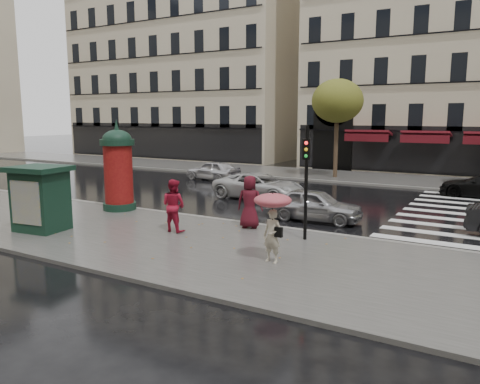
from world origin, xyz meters
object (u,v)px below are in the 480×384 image
Objects in this scene: man_burgundy at (250,202)px; car_silver at (315,205)px; car_white at (259,186)px; woman_red at (174,205)px; car_far_silver at (213,170)px; morris_column at (118,167)px; traffic_light at (306,172)px; newsstand at (41,198)px; woman_umbrella at (273,216)px.

man_burgundy is 0.51× the size of car_silver.
woman_red is at bearing -173.32° from car_white.
man_burgundy reaches higher than car_far_silver.
morris_column is 1.02× the size of car_far_silver.
morris_column is 1.05× the size of traffic_light.
car_far_silver is (-10.30, 8.04, 0.01)m from car_silver.
newsstand is 0.49× the size of car_white.
woman_red is 5.86m from car_silver.
car_white is (3.75, 6.10, -1.35)m from morris_column.
morris_column is 4.30m from newsstand.
car_silver is at bearing 41.92° from newsstand.
newsstand is (-4.22, -2.28, 0.25)m from woman_red.
car_white is 1.24× the size of car_far_silver.
morris_column is (-4.58, 1.94, 0.95)m from woman_red.
car_white is at bearing 58.40° from morris_column.
car_silver is 0.99× the size of car_far_silver.
woman_red is 0.49× the size of car_silver.
woman_red reaches higher than car_far_silver.
man_burgundy reaches higher than woman_red.
woman_red is 2.78m from man_burgundy.
traffic_light reaches higher than car_silver.
car_white is 7.57m from car_far_silver.
morris_column is at bearing 159.83° from woman_umbrella.
car_white is at bearing 49.26° from car_silver.
morris_column is at bearing -16.53° from man_burgundy.
woman_red is at bearing -22.99° from morris_column.
newsstand reaches higher than man_burgundy.
car_silver is (3.52, 4.67, -0.41)m from woman_red.
newsstand is at bearing 129.02° from car_silver.
morris_column reaches higher than woman_umbrella.
car_far_silver is (-6.78, 12.71, -0.40)m from woman_red.
newsstand is (-8.72, -3.55, -1.10)m from traffic_light.
morris_column is 1.70× the size of newsstand.
morris_column reaches higher than woman_red.
man_burgundy is at bearing 33.12° from newsstand.
woman_umbrella is 1.08× the size of woman_red.
newsstand reaches higher than car_far_silver.
woman_red is 0.97× the size of man_burgundy.
traffic_light is 8.79m from car_white.
traffic_light is (9.08, -0.67, 0.40)m from morris_column.
newsstand is at bearing 15.58° from car_far_silver.
woman_umbrella is at bearing -20.17° from morris_column.
man_burgundy is (2.09, 1.83, 0.03)m from woman_red.
morris_column is at bearing 149.23° from car_white.
car_silver is at bearing -132.42° from man_burgundy.
traffic_light is at bearing 151.39° from man_burgundy.
woman_red is at bearing 25.71° from man_burgundy.
car_silver is at bearing -127.01° from car_white.
newsstand is 0.60× the size of car_far_silver.
woman_red is (-4.65, 1.45, -0.40)m from woman_umbrella.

